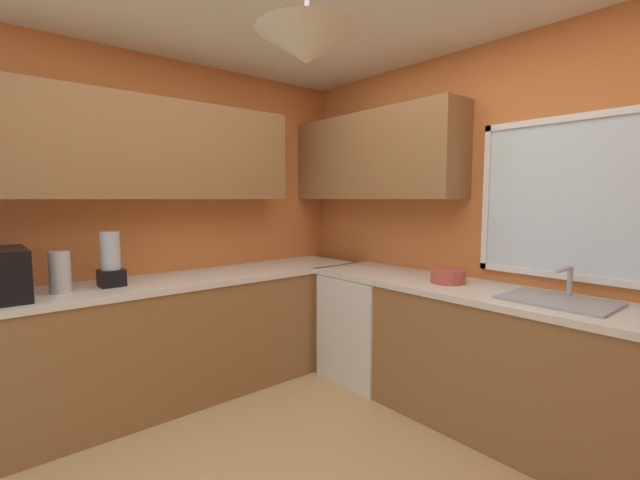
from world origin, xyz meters
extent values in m
cube|color=#D17238|center=(0.00, 1.68, 1.26)|extent=(3.77, 0.06, 2.51)
cube|color=#D17238|center=(-1.86, 0.00, 1.26)|extent=(0.06, 3.42, 2.51)
cube|color=silver|center=(0.54, 1.65, 1.46)|extent=(1.16, 0.02, 0.91)
cube|color=white|center=(0.54, 1.64, 1.93)|extent=(1.24, 0.04, 0.04)
cube|color=white|center=(0.54, 1.64, 0.98)|extent=(1.24, 0.04, 0.04)
cube|color=white|center=(-0.06, 1.64, 1.46)|extent=(0.04, 0.04, 0.99)
cube|color=olive|center=(-1.67, -0.20, 1.80)|extent=(0.32, 2.31, 0.70)
cube|color=olive|center=(-1.01, 1.49, 1.80)|extent=(1.64, 0.32, 0.70)
cone|color=silver|center=(0.00, 0.00, 2.09)|extent=(0.44, 0.44, 0.14)
cube|color=olive|center=(-1.52, 0.00, 0.42)|extent=(0.62, 3.00, 0.84)
cube|color=silver|center=(-1.52, 0.00, 0.86)|extent=(0.65, 3.03, 0.04)
cube|color=olive|center=(0.21, 1.34, 0.42)|extent=(2.83, 0.62, 0.84)
cube|color=silver|center=(0.21, 1.34, 0.86)|extent=(2.86, 0.65, 0.04)
cube|color=white|center=(-0.86, 1.31, 0.42)|extent=(0.60, 0.60, 0.84)
cylinder|color=#B7B7BC|center=(-1.50, -0.73, 1.01)|extent=(0.12, 0.12, 0.26)
cube|color=#9EA0A5|center=(0.54, 1.34, 0.89)|extent=(0.56, 0.40, 0.02)
cylinder|color=#B7B7BC|center=(0.54, 1.50, 0.97)|extent=(0.03, 0.03, 0.18)
cylinder|color=#B7B7BC|center=(0.54, 1.40, 1.06)|extent=(0.02, 0.20, 0.02)
cylinder|color=#B74C42|center=(-0.16, 1.34, 0.93)|extent=(0.23, 0.23, 0.09)
cube|color=black|center=(-1.52, -0.44, 0.94)|extent=(0.15, 0.15, 0.11)
cylinder|color=#B2BCC6|center=(-1.52, -0.44, 1.12)|extent=(0.12, 0.12, 0.25)
camera|label=1|loc=(1.46, -1.16, 1.45)|focal=23.83mm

